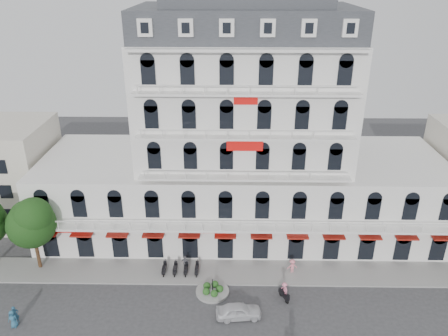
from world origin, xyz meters
TOP-DOWN VIEW (x-y plane):
  - sidewalk at (0.00, 9.00)m, footprint 53.00×4.00m
  - main_building at (0.00, 18.00)m, footprint 45.00×15.00m
  - traffic_island at (-3.00, 6.00)m, footprint 3.20×3.20m
  - parked_scooter_row at (-6.35, 8.80)m, footprint 4.40×1.80m
  - tree_west_inner at (-20.95, 9.48)m, footprint 4.76×4.76m
  - parked_car at (-0.54, 2.81)m, footprint 4.17×2.02m
  - rider_center at (3.73, 5.17)m, footprint 0.94×1.60m
  - pedestrian_left at (-20.00, 1.36)m, footprint 0.86×0.59m
  - pedestrian_mid at (-5.92, 9.50)m, footprint 1.04×0.67m
  - pedestrian_right at (4.97, 9.07)m, footprint 1.16×0.81m
  - pedestrian_far at (-20.00, 1.80)m, footprint 0.75×0.73m

SIDE VIEW (x-z plane):
  - parked_scooter_row at x=-6.35m, z-range -0.55..0.55m
  - sidewalk at x=0.00m, z-range 0.00..0.16m
  - traffic_island at x=-3.00m, z-range -0.54..1.06m
  - parked_car at x=-0.54m, z-range 0.00..1.37m
  - pedestrian_right at x=4.97m, z-range 0.00..1.63m
  - pedestrian_mid at x=-5.92m, z-range 0.00..1.64m
  - pedestrian_left at x=-20.00m, z-range 0.00..1.71m
  - pedestrian_far at x=-20.00m, z-range 0.00..1.74m
  - rider_center at x=3.73m, z-range 0.02..1.96m
  - tree_west_inner at x=-20.95m, z-range 1.56..9.81m
  - main_building at x=0.00m, z-range -2.94..22.86m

